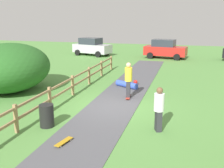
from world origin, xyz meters
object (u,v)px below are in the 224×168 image
bystander_white (159,107)px  parked_car_red (165,49)px  skateboard_loose (64,142)px  trash_bin (47,116)px  skater_riding (128,78)px  bush_large (9,67)px  skater_fallen (127,84)px  parked_car_silver (92,47)px

bystander_white → parked_car_red: 18.54m
skateboard_loose → parked_car_red: (1.58, 20.45, 0.87)m
trash_bin → skateboard_loose: trash_bin is taller
skater_riding → skateboard_loose: (-0.98, -5.68, -1.00)m
bush_large → trash_bin: size_ratio=5.79×
skater_fallen → skateboard_loose: size_ratio=1.80×
skater_riding → skater_fallen: skater_riding is taller
skater_fallen → bystander_white: 6.49m
skater_fallen → skater_riding: bearing=-76.5°
skater_riding → skater_fallen: bearing=103.5°
skater_riding → bystander_white: (1.97, -3.72, -0.15)m
skateboard_loose → parked_car_silver: bearing=107.3°
trash_bin → parked_car_silver: (-5.07, 19.24, 0.51)m
trash_bin → skater_riding: 5.06m
skateboard_loose → trash_bin: bearing=136.8°
trash_bin → skater_fallen: (1.73, 6.70, -0.25)m
skater_fallen → parked_car_silver: 14.29m
skater_riding → skater_fallen: (-0.53, 2.22, -0.89)m
skater_fallen → skateboard_loose: bearing=-93.2°
skateboard_loose → bystander_white: bearing=33.7°
trash_bin → parked_car_red: 19.46m
bush_large → skateboard_loose: 8.03m
bush_large → skater_fallen: size_ratio=3.52×
trash_bin → bystander_white: bystander_white is taller
trash_bin → parked_car_red: size_ratio=0.20×
bush_large → parked_car_red: size_ratio=1.18×
skater_riding → parked_car_red: size_ratio=0.43×
trash_bin → parked_car_red: (2.87, 19.24, 0.51)m
skater_fallen → parked_car_red: 12.62m
skater_fallen → skateboard_loose: 7.92m
bush_large → skater_riding: (6.84, 0.35, -0.29)m
skater_riding → bystander_white: bearing=-62.1°
bush_large → bystander_white: bearing=-21.0°
skater_riding → bush_large: bearing=-177.1°
bush_large → parked_car_red: 16.85m
skater_riding → parked_car_red: parked_car_red is taller
parked_car_red → skateboard_loose: bearing=-94.4°
skateboard_loose → parked_car_red: 20.53m
skateboard_loose → parked_car_red: bearing=85.6°
bush_large → trash_bin: (4.57, -4.13, -0.93)m
skateboard_loose → parked_car_silver: parked_car_silver is taller
skater_riding → bystander_white: 4.21m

